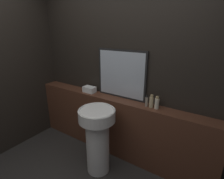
{
  "coord_description": "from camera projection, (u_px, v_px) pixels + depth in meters",
  "views": [
    {
      "loc": [
        1.26,
        -0.62,
        1.84
      ],
      "look_at": [
        0.03,
        1.22,
        1.07
      ],
      "focal_mm": 28.0,
      "sensor_mm": 36.0,
      "label": 1
    }
  ],
  "objects": [
    {
      "name": "conditioner_bottle",
      "position": [
        151.0,
        102.0,
        2.19
      ],
      "size": [
        0.05,
        0.05,
        0.17
      ],
      "color": "#C6B284",
      "rests_on": "vanity_counter"
    },
    {
      "name": "vanity_counter",
      "position": [
        114.0,
        126.0,
        2.66
      ],
      "size": [
        2.85,
        0.23,
        0.9
      ],
      "color": "#512D1E",
      "rests_on": "ground_plane"
    },
    {
      "name": "lotion_bottle",
      "position": [
        157.0,
        103.0,
        2.16
      ],
      "size": [
        0.05,
        0.05,
        0.16
      ],
      "color": "beige",
      "rests_on": "vanity_counter"
    },
    {
      "name": "towel_stack",
      "position": [
        89.0,
        89.0,
        2.74
      ],
      "size": [
        0.19,
        0.12,
        0.09
      ],
      "color": "white",
      "rests_on": "vanity_counter"
    },
    {
      "name": "pedestal_sink",
      "position": [
        98.0,
        136.0,
        2.25
      ],
      "size": [
        0.46,
        0.46,
        0.91
      ],
      "color": "silver",
      "rests_on": "ground_plane"
    },
    {
      "name": "wall_back",
      "position": [
        120.0,
        73.0,
        2.51
      ],
      "size": [
        8.0,
        0.06,
        2.5
      ],
      "color": "black",
      "rests_on": "ground_plane"
    },
    {
      "name": "mirror",
      "position": [
        121.0,
        74.0,
        2.44
      ],
      "size": [
        0.76,
        0.03,
        0.68
      ],
      "color": "black",
      "rests_on": "vanity_counter"
    },
    {
      "name": "shampoo_bottle",
      "position": [
        147.0,
        101.0,
        2.23
      ],
      "size": [
        0.04,
        0.04,
        0.15
      ],
      "color": "gray",
      "rests_on": "vanity_counter"
    }
  ]
}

